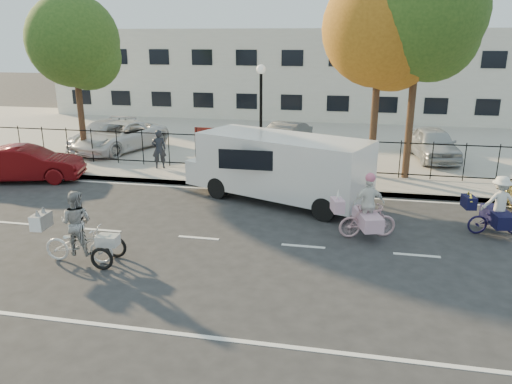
% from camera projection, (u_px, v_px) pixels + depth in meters
% --- Properties ---
extents(ground, '(120.00, 120.00, 0.00)m').
position_uv_depth(ground, '(199.00, 238.00, 14.25)').
color(ground, '#333334').
extents(road_markings, '(60.00, 9.52, 0.01)m').
position_uv_depth(road_markings, '(199.00, 238.00, 14.25)').
color(road_markings, silver).
rests_on(road_markings, ground).
extents(curb, '(60.00, 0.10, 0.15)m').
position_uv_depth(curb, '(239.00, 186.00, 18.96)').
color(curb, '#A8A399').
rests_on(curb, ground).
extents(sidewalk, '(60.00, 2.20, 0.15)m').
position_uv_depth(sidewalk, '(245.00, 179.00, 19.94)').
color(sidewalk, '#A8A399').
rests_on(sidewalk, ground).
extents(parking_lot, '(60.00, 15.60, 0.15)m').
position_uv_depth(parking_lot, '(279.00, 137.00, 28.27)').
color(parking_lot, '#A8A399').
rests_on(parking_lot, ground).
extents(iron_fence, '(58.00, 0.06, 1.50)m').
position_uv_depth(iron_fence, '(251.00, 152.00, 20.72)').
color(iron_fence, black).
rests_on(iron_fence, sidewalk).
extents(building, '(34.00, 10.00, 6.00)m').
position_uv_depth(building, '(301.00, 72.00, 36.75)').
color(building, silver).
rests_on(building, ground).
extents(lamppost, '(0.36, 0.36, 4.33)m').
position_uv_depth(lamppost, '(261.00, 100.00, 19.59)').
color(lamppost, black).
rests_on(lamppost, sidewalk).
extents(street_sign, '(0.85, 0.06, 1.80)m').
position_uv_depth(street_sign, '(205.00, 140.00, 20.54)').
color(street_sign, black).
rests_on(street_sign, sidewalk).
extents(zebra_trike, '(2.21, 0.85, 1.89)m').
position_uv_depth(zebra_trike, '(78.00, 235.00, 12.55)').
color(zebra_trike, silver).
rests_on(zebra_trike, ground).
extents(unicorn_bike, '(1.94, 1.40, 1.91)m').
position_uv_depth(unicorn_bike, '(367.00, 214.00, 14.11)').
color(unicorn_bike, '#D4A1AB').
rests_on(unicorn_bike, ground).
extents(bull_bike, '(1.92, 1.33, 1.75)m').
position_uv_depth(bull_bike, '(497.00, 211.00, 14.35)').
color(bull_bike, '#151037').
rests_on(bull_bike, ground).
extents(white_van, '(7.01, 4.22, 2.29)m').
position_uv_depth(white_van, '(279.00, 166.00, 17.11)').
color(white_van, white).
rests_on(white_van, ground).
extents(red_sedan, '(4.50, 2.60, 1.40)m').
position_uv_depth(red_sedan, '(27.00, 164.00, 19.69)').
color(red_sedan, '#590A0C').
rests_on(red_sedan, ground).
extents(pedestrian, '(0.70, 0.58, 1.64)m').
position_uv_depth(pedestrian, '(159.00, 149.00, 21.02)').
color(pedestrian, black).
rests_on(pedestrian, sidewalk).
extents(lot_car_a, '(2.21, 4.55, 1.27)m').
position_uv_depth(lot_car_a, '(102.00, 134.00, 25.16)').
color(lot_car_a, '#B6B7BF').
rests_on(lot_car_a, parking_lot).
extents(lot_car_b, '(3.78, 5.48, 1.39)m').
position_uv_depth(lot_car_b, '(120.00, 136.00, 24.33)').
color(lot_car_b, white).
rests_on(lot_car_b, parking_lot).
extents(lot_car_c, '(2.52, 4.32, 1.34)m').
position_uv_depth(lot_car_c, '(284.00, 137.00, 24.21)').
color(lot_car_c, '#4B4F52').
rests_on(lot_car_c, parking_lot).
extents(lot_car_d, '(2.26, 4.37, 1.42)m').
position_uv_depth(lot_car_d, '(433.00, 144.00, 22.59)').
color(lot_car_d, '#AEB2B6').
rests_on(lot_car_d, parking_lot).
extents(tree_west, '(4.00, 4.00, 7.33)m').
position_uv_depth(tree_west, '(77.00, 46.00, 21.77)').
color(tree_west, '#442D1D').
rests_on(tree_west, ground).
extents(tree_mid, '(4.35, 4.35, 7.97)m').
position_uv_depth(tree_mid, '(384.00, 34.00, 18.52)').
color(tree_mid, '#442D1D').
rests_on(tree_mid, ground).
extents(tree_east, '(4.80, 4.80, 8.81)m').
position_uv_depth(tree_east, '(423.00, 17.00, 18.09)').
color(tree_east, '#442D1D').
rests_on(tree_east, ground).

